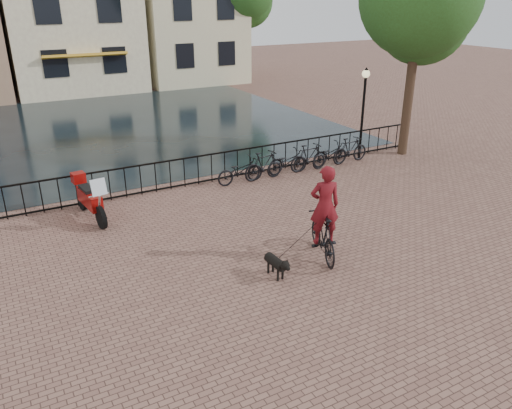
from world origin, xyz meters
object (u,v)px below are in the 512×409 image
cyclist (324,218)px  dog (276,265)px  lamp_post (364,99)px  motorcycle (89,194)px

cyclist → dog: bearing=29.2°
lamp_post → cyclist: bearing=-135.9°
lamp_post → cyclist: 8.44m
lamp_post → dog: lamp_post is taller
dog → motorcycle: 6.15m
lamp_post → dog: bearing=-141.0°
lamp_post → motorcycle: bearing=-176.0°
cyclist → dog: cyclist is taller
cyclist → motorcycle: (-4.54, 5.07, -0.29)m
cyclist → motorcycle: bearing=-28.8°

